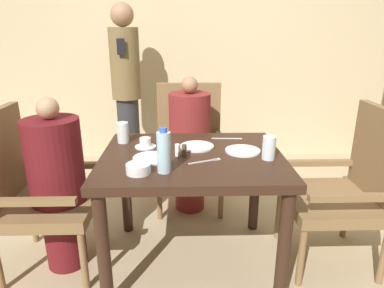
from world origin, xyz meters
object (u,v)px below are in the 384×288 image
object	(u,v)px
plate_main_left	(197,146)
teacup_with_saucer	(145,144)
chair_far_side	(189,142)
chair_right_side	(348,185)
plate_main_right	(243,151)
glass_tall_mid	(123,133)
diner_in_far_chair	(190,144)
water_bottle	(164,152)
plate_dessert_center	(151,158)
standing_host	(126,87)
glass_tall_near	(269,148)
bowl_small	(138,168)
chair_left_side	(32,189)
diner_in_left_chair	(58,184)

from	to	relation	value
plate_main_left	teacup_with_saucer	distance (m)	0.32
chair_far_side	chair_right_side	distance (m)	1.27
chair_far_side	plate_main_right	size ratio (longest dim) A/B	4.78
plate_main_right	glass_tall_mid	distance (m)	0.76
plate_main_left	teacup_with_saucer	xyz separation A→B (m)	(-0.32, 0.01, 0.02)
diner_in_far_chair	water_bottle	bearing A→B (deg)	-98.94
chair_far_side	diner_in_far_chair	distance (m)	0.16
chair_right_side	teacup_with_saucer	xyz separation A→B (m)	(-1.23, 0.14, 0.23)
chair_right_side	plate_dessert_center	bearing A→B (deg)	-176.76
chair_right_side	standing_host	bearing A→B (deg)	136.33
diner_in_far_chair	glass_tall_mid	distance (m)	0.68
chair_right_side	glass_tall_near	distance (m)	0.60
teacup_with_saucer	glass_tall_mid	size ratio (longest dim) A/B	0.98
plate_main_right	bowl_small	size ratio (longest dim) A/B	1.65
bowl_small	plate_main_right	bearing A→B (deg)	27.42
chair_far_side	water_bottle	bearing A→B (deg)	-97.70
water_bottle	standing_host	bearing A→B (deg)	104.58
chair_right_side	glass_tall_mid	distance (m)	1.43
chair_right_side	water_bottle	size ratio (longest dim) A/B	4.25
bowl_small	chair_far_side	bearing A→B (deg)	75.92
standing_host	plate_main_left	bearing A→B (deg)	-64.96
glass_tall_mid	plate_main_left	bearing A→B (deg)	-13.10
bowl_small	chair_left_side	bearing A→B (deg)	158.72
plate_dessert_center	glass_tall_mid	xyz separation A→B (m)	(-0.20, 0.30, 0.06)
plate_main_right	glass_tall_near	size ratio (longest dim) A/B	1.57
plate_main_left	chair_right_side	bearing A→B (deg)	-7.89
standing_host	teacup_with_saucer	world-z (taller)	standing_host
diner_in_far_chair	plate_dessert_center	world-z (taller)	diner_in_far_chair
glass_tall_near	plate_dessert_center	bearing A→B (deg)	178.62
plate_main_right	glass_tall_mid	xyz separation A→B (m)	(-0.74, 0.20, 0.06)
chair_far_side	glass_tall_mid	xyz separation A→B (m)	(-0.44, -0.62, 0.27)
teacup_with_saucer	glass_tall_mid	bearing A→B (deg)	146.66
chair_right_side	glass_tall_mid	size ratio (longest dim) A/B	7.50
chair_left_side	plate_main_right	world-z (taller)	chair_left_side
standing_host	plate_main_right	bearing A→B (deg)	-57.94
chair_left_side	plate_main_left	bearing A→B (deg)	7.37
chair_far_side	diner_in_far_chair	world-z (taller)	diner_in_far_chair
diner_in_far_chair	plate_main_right	size ratio (longest dim) A/B	5.23
plate_main_right	bowl_small	xyz separation A→B (m)	(-0.58, -0.30, 0.02)
chair_right_side	standing_host	xyz separation A→B (m)	(-1.55, 1.48, 0.37)
standing_host	bowl_small	distance (m)	1.77
plate_main_left	plate_dessert_center	size ratio (longest dim) A/B	1.00
plate_dessert_center	glass_tall_mid	distance (m)	0.37
chair_left_side	plate_main_left	size ratio (longest dim) A/B	4.78
diner_in_left_chair	standing_host	size ratio (longest dim) A/B	0.65
chair_left_side	standing_host	xyz separation A→B (m)	(0.35, 1.48, 0.37)
diner_in_left_chair	plate_dessert_center	xyz separation A→B (m)	(0.56, -0.07, 0.19)
diner_in_left_chair	glass_tall_mid	world-z (taller)	diner_in_left_chair
chair_right_side	water_bottle	distance (m)	1.17
diner_in_left_chair	glass_tall_near	distance (m)	1.25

